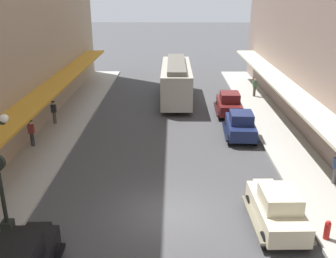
{
  "coord_description": "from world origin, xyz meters",
  "views": [
    {
      "loc": [
        0.25,
        -14.59,
        9.47
      ],
      "look_at": [
        0.0,
        6.0,
        1.8
      ],
      "focal_mm": 40.68,
      "sensor_mm": 36.0,
      "label": 1
    }
  ],
  "objects_px": {
    "fire_hydrant": "(327,230)",
    "pedestrian_2": "(255,87)",
    "pedestrian_0": "(54,112)",
    "pedestrian_1": "(32,133)",
    "parked_car_2": "(229,103)",
    "streetcar": "(176,80)",
    "parked_car_1": "(277,208)",
    "pedestrian_3": "(336,168)",
    "parked_car_3": "(240,124)"
  },
  "relations": [
    {
      "from": "streetcar",
      "to": "fire_hydrant",
      "type": "height_order",
      "value": "streetcar"
    },
    {
      "from": "pedestrian_0",
      "to": "pedestrian_1",
      "type": "relative_size",
      "value": 1.0
    },
    {
      "from": "fire_hydrant",
      "to": "pedestrian_3",
      "type": "xyz_separation_m",
      "value": [
        2.12,
        4.59,
        0.45
      ]
    },
    {
      "from": "pedestrian_2",
      "to": "parked_car_3",
      "type": "bearing_deg",
      "value": -106.46
    },
    {
      "from": "parked_car_2",
      "to": "pedestrian_1",
      "type": "bearing_deg",
      "value": -152.46
    },
    {
      "from": "parked_car_2",
      "to": "pedestrian_3",
      "type": "bearing_deg",
      "value": -71.99
    },
    {
      "from": "parked_car_3",
      "to": "pedestrian_1",
      "type": "distance_m",
      "value": 13.42
    },
    {
      "from": "pedestrian_2",
      "to": "pedestrian_1",
      "type": "bearing_deg",
      "value": -143.84
    },
    {
      "from": "pedestrian_2",
      "to": "pedestrian_3",
      "type": "distance_m",
      "value": 16.52
    },
    {
      "from": "fire_hydrant",
      "to": "pedestrian_3",
      "type": "bearing_deg",
      "value": 65.23
    },
    {
      "from": "pedestrian_3",
      "to": "pedestrian_2",
      "type": "bearing_deg",
      "value": 92.61
    },
    {
      "from": "streetcar",
      "to": "pedestrian_1",
      "type": "height_order",
      "value": "streetcar"
    },
    {
      "from": "streetcar",
      "to": "pedestrian_0",
      "type": "xyz_separation_m",
      "value": [
        -8.91,
        -6.64,
        -0.89
      ]
    },
    {
      "from": "parked_car_3",
      "to": "pedestrian_1",
      "type": "xyz_separation_m",
      "value": [
        -13.28,
        -1.93,
        0.07
      ]
    },
    {
      "from": "parked_car_3",
      "to": "pedestrian_0",
      "type": "relative_size",
      "value": 2.59
    },
    {
      "from": "parked_car_2",
      "to": "pedestrian_1",
      "type": "height_order",
      "value": "parked_car_2"
    },
    {
      "from": "parked_car_3",
      "to": "parked_car_1",
      "type": "bearing_deg",
      "value": -91.12
    },
    {
      "from": "streetcar",
      "to": "fire_hydrant",
      "type": "bearing_deg",
      "value": -73.96
    },
    {
      "from": "parked_car_2",
      "to": "parked_car_3",
      "type": "height_order",
      "value": "same"
    },
    {
      "from": "fire_hydrant",
      "to": "pedestrian_1",
      "type": "relative_size",
      "value": 0.49
    },
    {
      "from": "streetcar",
      "to": "fire_hydrant",
      "type": "relative_size",
      "value": 11.72
    },
    {
      "from": "streetcar",
      "to": "pedestrian_1",
      "type": "relative_size",
      "value": 5.76
    },
    {
      "from": "pedestrian_0",
      "to": "fire_hydrant",
      "type": "bearing_deg",
      "value": -42.51
    },
    {
      "from": "fire_hydrant",
      "to": "pedestrian_2",
      "type": "distance_m",
      "value": 21.15
    },
    {
      "from": "parked_car_3",
      "to": "pedestrian_2",
      "type": "distance_m",
      "value": 10.35
    },
    {
      "from": "parked_car_3",
      "to": "pedestrian_1",
      "type": "relative_size",
      "value": 2.59
    },
    {
      "from": "parked_car_1",
      "to": "pedestrian_2",
      "type": "height_order",
      "value": "parked_car_1"
    },
    {
      "from": "pedestrian_1",
      "to": "pedestrian_2",
      "type": "xyz_separation_m",
      "value": [
        16.21,
        11.85,
        -0.02
      ]
    },
    {
      "from": "parked_car_3",
      "to": "pedestrian_3",
      "type": "height_order",
      "value": "parked_car_3"
    },
    {
      "from": "parked_car_2",
      "to": "pedestrian_2",
      "type": "relative_size",
      "value": 2.62
    },
    {
      "from": "streetcar",
      "to": "pedestrian_1",
      "type": "bearing_deg",
      "value": -129.88
    },
    {
      "from": "pedestrian_2",
      "to": "streetcar",
      "type": "bearing_deg",
      "value": -172.05
    },
    {
      "from": "streetcar",
      "to": "pedestrian_1",
      "type": "distance_m",
      "value": 14.17
    },
    {
      "from": "parked_car_1",
      "to": "parked_car_2",
      "type": "height_order",
      "value": "same"
    },
    {
      "from": "pedestrian_0",
      "to": "pedestrian_2",
      "type": "xyz_separation_m",
      "value": [
        16.05,
        7.64,
        -0.02
      ]
    },
    {
      "from": "parked_car_2",
      "to": "parked_car_1",
      "type": "bearing_deg",
      "value": -90.49
    },
    {
      "from": "fire_hydrant",
      "to": "pedestrian_0",
      "type": "bearing_deg",
      "value": 137.49
    },
    {
      "from": "pedestrian_1",
      "to": "parked_car_3",
      "type": "bearing_deg",
      "value": 8.26
    },
    {
      "from": "parked_car_2",
      "to": "fire_hydrant",
      "type": "bearing_deg",
      "value": -84.22
    },
    {
      "from": "parked_car_3",
      "to": "pedestrian_1",
      "type": "height_order",
      "value": "parked_car_3"
    },
    {
      "from": "parked_car_1",
      "to": "pedestrian_3",
      "type": "relative_size",
      "value": 2.57
    },
    {
      "from": "parked_car_3",
      "to": "pedestrian_3",
      "type": "xyz_separation_m",
      "value": [
        3.68,
        -6.58,
        0.07
      ]
    },
    {
      "from": "parked_car_3",
      "to": "pedestrian_2",
      "type": "height_order",
      "value": "parked_car_3"
    },
    {
      "from": "parked_car_2",
      "to": "streetcar",
      "type": "bearing_deg",
      "value": 136.27
    },
    {
      "from": "parked_car_1",
      "to": "streetcar",
      "type": "height_order",
      "value": "streetcar"
    },
    {
      "from": "parked_car_3",
      "to": "fire_hydrant",
      "type": "height_order",
      "value": "parked_car_3"
    },
    {
      "from": "parked_car_2",
      "to": "pedestrian_3",
      "type": "height_order",
      "value": "parked_car_2"
    },
    {
      "from": "pedestrian_3",
      "to": "parked_car_3",
      "type": "bearing_deg",
      "value": 119.23
    },
    {
      "from": "parked_car_2",
      "to": "fire_hydrant",
      "type": "height_order",
      "value": "parked_car_2"
    },
    {
      "from": "parked_car_2",
      "to": "pedestrian_0",
      "type": "xyz_separation_m",
      "value": [
        -13.05,
        -2.68,
        0.07
      ]
    }
  ]
}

